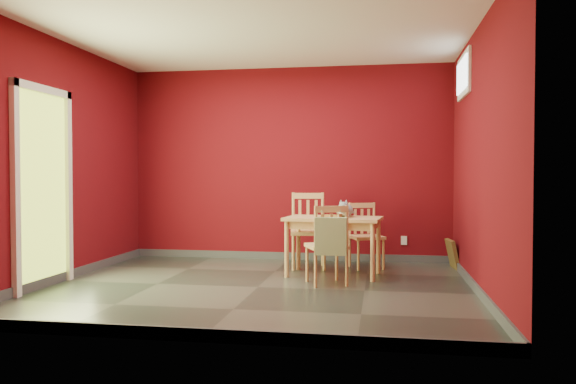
% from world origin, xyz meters
% --- Properties ---
extents(ground, '(4.50, 4.50, 0.00)m').
position_xyz_m(ground, '(0.00, 0.00, 0.00)').
color(ground, '#2D342D').
rests_on(ground, ground).
extents(room_shell, '(4.50, 4.50, 4.50)m').
position_xyz_m(room_shell, '(0.00, 0.00, 0.05)').
color(room_shell, '#58090F').
rests_on(room_shell, ground).
extents(doorway, '(0.06, 1.01, 2.13)m').
position_xyz_m(doorway, '(-2.23, -0.40, 1.12)').
color(doorway, '#B7D838').
rests_on(doorway, ground).
extents(window, '(0.05, 0.90, 0.50)m').
position_xyz_m(window, '(2.23, 1.00, 2.35)').
color(window, white).
rests_on(window, room_shell).
extents(outlet_plate, '(0.08, 0.02, 0.12)m').
position_xyz_m(outlet_plate, '(1.60, 1.99, 0.30)').
color(outlet_plate, silver).
rests_on(outlet_plate, room_shell).
extents(dining_table, '(1.18, 0.77, 0.69)m').
position_xyz_m(dining_table, '(0.73, 0.83, 0.61)').
color(dining_table, tan).
rests_on(dining_table, ground).
extents(table_runner, '(0.37, 0.66, 0.32)m').
position_xyz_m(table_runner, '(0.73, 0.73, 0.65)').
color(table_runner, olive).
rests_on(table_runner, dining_table).
extents(chair_far_left, '(0.51, 0.51, 0.96)m').
position_xyz_m(chair_far_left, '(0.36, 1.36, 0.49)').
color(chair_far_left, tan).
rests_on(chair_far_left, ground).
extents(chair_far_right, '(0.51, 0.51, 0.83)m').
position_xyz_m(chair_far_right, '(1.09, 1.47, 0.43)').
color(chair_far_right, tan).
rests_on(chair_far_right, ground).
extents(chair_near, '(0.53, 0.53, 0.87)m').
position_xyz_m(chair_near, '(0.72, 0.25, 0.44)').
color(chair_near, tan).
rests_on(chair_near, ground).
extents(tote_bag, '(0.33, 0.20, 0.46)m').
position_xyz_m(tote_bag, '(0.77, 0.05, 0.55)').
color(tote_bag, '#95AD6E').
rests_on(tote_bag, chair_near).
extents(cat, '(0.40, 0.49, 0.22)m').
position_xyz_m(cat, '(0.86, 0.90, 0.80)').
color(cat, slate).
rests_on(cat, table_runner).
extents(picture_frame, '(0.16, 0.38, 0.37)m').
position_xyz_m(picture_frame, '(2.19, 1.56, 0.18)').
color(picture_frame, brown).
rests_on(picture_frame, ground).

